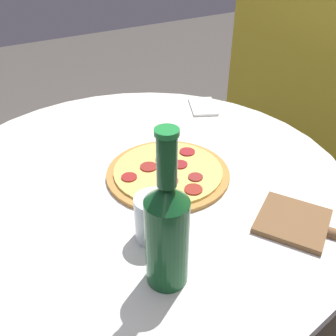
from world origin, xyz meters
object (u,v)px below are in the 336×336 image
at_px(pizza, 168,172).
at_px(beer_bottle, 167,230).
at_px(pizza_paddle, 310,226).
at_px(drinking_glass, 154,218).

bearing_deg(pizza, beer_bottle, -32.77).
height_order(pizza, pizza_paddle, pizza).
distance_m(beer_bottle, pizza_paddle, 0.32).
bearing_deg(pizza_paddle, beer_bottle, -129.05).
height_order(pizza_paddle, drinking_glass, drinking_glass).
relative_size(pizza, drinking_glass, 3.14).
bearing_deg(drinking_glass, pizza_paddle, 61.44).
bearing_deg(pizza, pizza_paddle, 24.21).
bearing_deg(drinking_glass, beer_bottle, -18.15).
xyz_separation_m(pizza, pizza_paddle, (0.30, 0.14, -0.00)).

